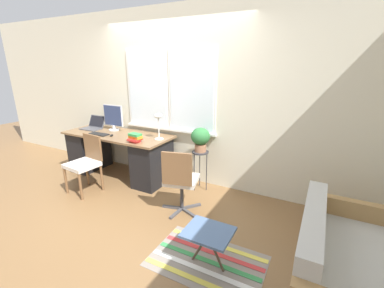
{
  "coord_description": "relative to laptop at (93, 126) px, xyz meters",
  "views": [
    {
      "loc": [
        2.18,
        -2.7,
        1.86
      ],
      "look_at": [
        0.65,
        0.18,
        0.84
      ],
      "focal_mm": 24.0,
      "sensor_mm": 36.0,
      "label": 1
    }
  ],
  "objects": [
    {
      "name": "monitor",
      "position": [
        0.41,
        0.1,
        0.18
      ],
      "size": [
        0.41,
        0.19,
        0.44
      ],
      "color": "silver",
      "rests_on": "desk"
    },
    {
      "name": "desk_chair_wooden",
      "position": [
        0.59,
        -0.72,
        -0.33
      ],
      "size": [
        0.45,
        0.46,
        0.85
      ],
      "rotation": [
        0.0,
        0.0,
        -0.09
      ],
      "color": "brown",
      "rests_on": "ground_plane"
    },
    {
      "name": "couch_loveseat",
      "position": [
        3.97,
        -1.1,
        -0.53
      ],
      "size": [
        0.78,
        1.39,
        0.74
      ],
      "rotation": [
        0.0,
        0.0,
        1.57
      ],
      "color": "beige",
      "rests_on": "ground_plane"
    },
    {
      "name": "book_stack",
      "position": [
        1.21,
        -0.3,
        0.02
      ],
      "size": [
        0.22,
        0.17,
        0.13
      ],
      "color": "red",
      "rests_on": "desk"
    },
    {
      "name": "desk_lamp",
      "position": [
        1.44,
        -0.01,
        0.25
      ],
      "size": [
        0.14,
        0.14,
        0.41
      ],
      "color": "white",
      "rests_on": "desk"
    },
    {
      "name": "keyboard",
      "position": [
        0.41,
        -0.25,
        -0.04
      ],
      "size": [
        0.34,
        0.14,
        0.02
      ],
      "color": "black",
      "rests_on": "desk"
    },
    {
      "name": "plant_stand",
      "position": [
        2.09,
        0.12,
        -0.26
      ],
      "size": [
        0.25,
        0.25,
        0.61
      ],
      "color": "#333338",
      "rests_on": "ground_plane"
    },
    {
      "name": "potted_plant",
      "position": [
        2.09,
        0.12,
        0.03
      ],
      "size": [
        0.28,
        0.28,
        0.36
      ],
      "color": "#9E6B4C",
      "rests_on": "plant_stand"
    },
    {
      "name": "laptop",
      "position": [
        0.0,
        0.0,
        0.0
      ],
      "size": [
        0.36,
        0.32,
        0.22
      ],
      "color": "#4C4C51",
      "rests_on": "desk"
    },
    {
      "name": "wall_back_with_window",
      "position": [
        1.48,
        0.38,
        0.56
      ],
      "size": [
        9.0,
        0.12,
        2.7
      ],
      "color": "beige",
      "rests_on": "ground_plane"
    },
    {
      "name": "floor_rug_striped",
      "position": [
        2.83,
        -1.24,
        -0.79
      ],
      "size": [
        1.1,
        0.71,
        0.01
      ],
      "color": "gray",
      "rests_on": "ground_plane"
    },
    {
      "name": "office_chair_swivel",
      "position": [
        2.16,
        -0.6,
        -0.33
      ],
      "size": [
        0.52,
        0.51,
        0.87
      ],
      "rotation": [
        0.0,
        0.0,
        3.39
      ],
      "color": "#47474C",
      "rests_on": "ground_plane"
    },
    {
      "name": "mouse",
      "position": [
        0.67,
        -0.23,
        -0.03
      ],
      "size": [
        0.04,
        0.07,
        0.03
      ],
      "color": "black",
      "rests_on": "desk"
    },
    {
      "name": "folding_stool",
      "position": [
        2.86,
        -1.28,
        -0.44
      ],
      "size": [
        0.44,
        0.37,
        0.39
      ],
      "color": "slate",
      "rests_on": "ground_plane"
    },
    {
      "name": "ground_plane",
      "position": [
        1.49,
        -0.43,
        -0.79
      ],
      "size": [
        14.0,
        14.0,
        0.0
      ],
      "primitive_type": "plane",
      "color": "brown"
    },
    {
      "name": "desk",
      "position": [
        0.63,
        -0.07,
        -0.4
      ],
      "size": [
        1.88,
        0.73,
        0.74
      ],
      "color": "brown",
      "rests_on": "ground_plane"
    }
  ]
}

